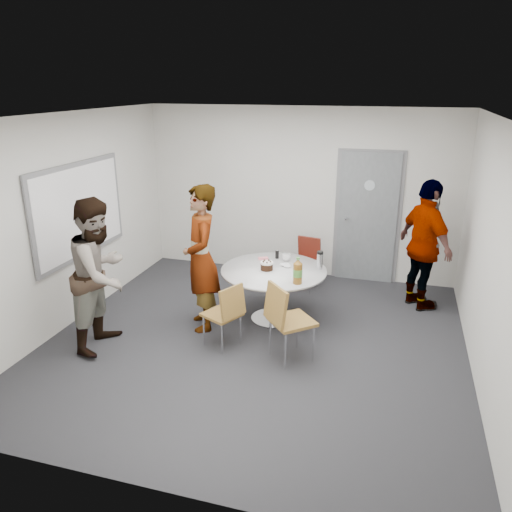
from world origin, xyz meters
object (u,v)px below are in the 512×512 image
(chair_near_left, at_px, (227,310))
(person_main, at_px, (201,259))
(whiteboard, at_px, (80,210))
(door, at_px, (367,218))
(chair_far, at_px, (307,258))
(table, at_px, (276,276))
(chair_near_right, at_px, (285,315))
(person_right, at_px, (425,246))
(person_left, at_px, (100,274))

(chair_near_left, height_order, person_main, person_main)
(whiteboard, xyz_separation_m, person_main, (1.68, 0.03, -0.51))
(door, xyz_separation_m, chair_far, (-0.83, -0.60, -0.54))
(table, bearing_deg, chair_near_right, -70.30)
(whiteboard, bearing_deg, chair_near_right, -10.18)
(whiteboard, xyz_separation_m, person_right, (4.41, 1.43, -0.53))
(chair_near_left, distance_m, person_left, 1.54)
(person_main, bearing_deg, chair_far, 118.21)
(door, bearing_deg, person_right, -45.04)
(door, height_order, person_main, door)
(chair_near_left, bearing_deg, person_right, -24.22)
(table, height_order, chair_near_left, table)
(whiteboard, bearing_deg, chair_near_left, -11.12)
(person_right, bearing_deg, door, 11.48)
(chair_near_right, bearing_deg, person_right, 100.20)
(chair_far, relative_size, person_left, 0.44)
(chair_near_left, height_order, chair_near_right, chair_near_right)
(door, bearing_deg, person_left, -133.15)
(door, xyz_separation_m, person_main, (-1.88, -2.26, -0.09))
(door, relative_size, person_main, 1.13)
(table, height_order, person_right, person_right)
(table, height_order, chair_near_right, table)
(table, relative_size, chair_far, 1.73)
(chair_near_right, relative_size, chair_far, 1.17)
(door, bearing_deg, table, -118.90)
(chair_near_left, distance_m, chair_near_right, 0.74)
(person_main, bearing_deg, person_left, -80.65)
(chair_far, bearing_deg, door, -133.68)
(chair_near_left, relative_size, chair_far, 1.02)
(whiteboard, relative_size, person_left, 1.04)
(person_right, bearing_deg, chair_near_left, 96.15)
(table, xyz_separation_m, chair_near_left, (-0.38, -0.88, -0.14))
(whiteboard, xyz_separation_m, table, (2.55, 0.45, -0.82))
(whiteboard, xyz_separation_m, chair_near_right, (2.90, -0.52, -0.88))
(door, relative_size, person_left, 1.16)
(person_left, bearing_deg, door, -45.07)
(door, bearing_deg, chair_far, -144.13)
(whiteboard, bearing_deg, person_main, 0.86)
(person_main, bearing_deg, chair_near_left, 17.78)
(table, bearing_deg, whiteboard, -169.99)
(person_left, bearing_deg, chair_near_left, -79.50)
(person_main, bearing_deg, chair_near_right, 36.37)
(person_main, bearing_deg, table, 86.62)
(person_main, relative_size, person_left, 1.03)
(chair_near_left, bearing_deg, table, 2.70)
(door, distance_m, whiteboard, 4.25)
(person_left, bearing_deg, whiteboard, 42.26)
(person_right, bearing_deg, whiteboard, 74.49)
(chair_near_left, relative_size, chair_near_right, 0.87)
(chair_near_right, bearing_deg, chair_far, 142.34)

